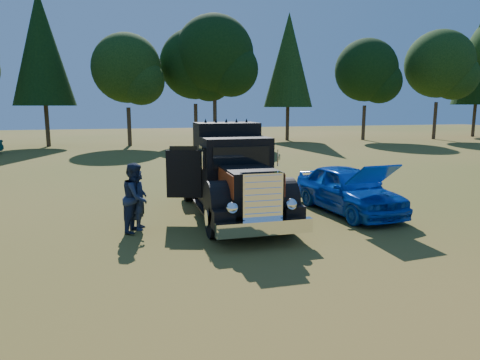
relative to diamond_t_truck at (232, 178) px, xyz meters
name	(u,v)px	position (x,y,z in m)	size (l,w,h in m)	color
ground	(292,237)	(1.06, -2.54, -1.28)	(120.00, 120.00, 0.00)	#405318
treeline	(220,56)	(5.19, 25.47, 6.63)	(76.80, 24.27, 14.01)	#2D2116
diamond_t_truck	(232,178)	(0.00, 0.00, 0.00)	(3.34, 7.16, 3.00)	black
hotrod_coupe	(348,189)	(3.90, -0.44, -0.49)	(2.30, 4.78, 1.89)	#0712A9
spectator_near	(139,200)	(-2.95, -0.69, -0.40)	(0.64, 0.42, 1.75)	#21344E
spectator_far	(136,197)	(-3.05, -0.90, -0.29)	(0.96, 0.75, 1.97)	#212E4D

